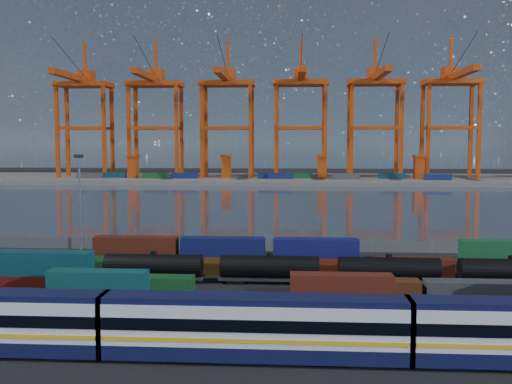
{
  "coord_description": "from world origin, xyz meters",
  "views": [
    {
      "loc": [
        6.37,
        -68.92,
        18.52
      ],
      "look_at": [
        0.0,
        30.0,
        10.0
      ],
      "focal_mm": 40.0,
      "sensor_mm": 36.0,
      "label": 1
    }
  ],
  "objects": [
    {
      "name": "gantry_cranes",
      "position": [
        -7.5,
        203.21,
        41.46
      ],
      "size": [
        201.01,
        49.94,
        67.63
      ],
      "color": "#BF3E0D",
      "rests_on": "ground"
    },
    {
      "name": "ground",
      "position": [
        0.0,
        0.0,
        0.0
      ],
      "size": [
        700.0,
        700.0,
        0.0
      ],
      "primitive_type": "plane",
      "color": "black",
      "rests_on": "ground"
    },
    {
      "name": "quay_containers",
      "position": [
        -11.0,
        195.46,
        3.3
      ],
      "size": [
        172.58,
        10.99,
        2.6
      ],
      "color": "navy",
      "rests_on": "far_quay"
    },
    {
      "name": "container_row_south",
      "position": [
        0.55,
        -9.11,
        1.96
      ],
      "size": [
        138.04,
        2.21,
        4.7
      ],
      "color": "#3B3D40",
      "rests_on": "ground"
    },
    {
      "name": "container_row_north",
      "position": [
        7.92,
        10.52,
        2.15
      ],
      "size": [
        140.65,
        2.42,
        5.16
      ],
      "color": "#121051",
      "rests_on": "ground"
    },
    {
      "name": "distant_mountains",
      "position": [
        63.02,
        1600.0,
        220.29
      ],
      "size": [
        2470.0,
        1100.0,
        520.0
      ],
      "color": "#1E2630",
      "rests_on": "ground"
    },
    {
      "name": "far_quay",
      "position": [
        0.0,
        210.0,
        1.0
      ],
      "size": [
        700.0,
        70.0,
        2.0
      ],
      "primitive_type": "cube",
      "color": "#514F4C",
      "rests_on": "ground"
    },
    {
      "name": "harbor_water",
      "position": [
        0.0,
        105.0,
        0.01
      ],
      "size": [
        700.0,
        700.0,
        0.0
      ],
      "primitive_type": "plane",
      "color": "#2E3642",
      "rests_on": "ground"
    },
    {
      "name": "passenger_train",
      "position": [
        3.18,
        -21.79,
        2.82
      ],
      "size": [
        78.48,
        3.27,
        5.61
      ],
      "color": "silver",
      "rests_on": "ground"
    },
    {
      "name": "container_row_mid",
      "position": [
        10.81,
        -3.5,
        1.91
      ],
      "size": [
        129.43,
        2.63,
        5.61
      ],
      "color": "#0F294D",
      "rests_on": "ground"
    },
    {
      "name": "yard_light_mast",
      "position": [
        -30.0,
        26.0,
        9.3
      ],
      "size": [
        1.6,
        0.4,
        16.6
      ],
      "color": "slate",
      "rests_on": "ground"
    },
    {
      "name": "straddle_carriers",
      "position": [
        -2.5,
        200.0,
        7.82
      ],
      "size": [
        140.0,
        7.0,
        11.1
      ],
      "color": "#BF3E0D",
      "rests_on": "far_quay"
    },
    {
      "name": "tanker_string",
      "position": [
        -4.34,
        4.97,
        2.08
      ],
      "size": [
        121.96,
        2.89,
        4.14
      ],
      "color": "black",
      "rests_on": "ground"
    },
    {
      "name": "waterfront_fence",
      "position": [
        -0.0,
        28.0,
        1.0
      ],
      "size": [
        160.12,
        0.12,
        2.2
      ],
      "color": "#595B5E",
      "rests_on": "ground"
    }
  ]
}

